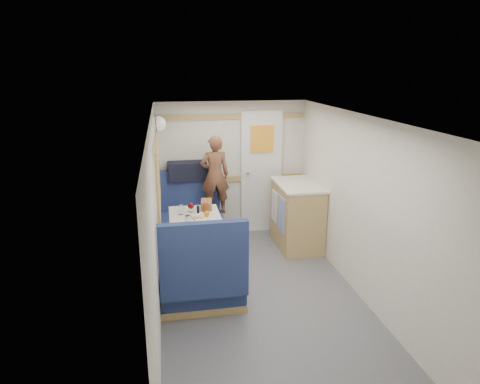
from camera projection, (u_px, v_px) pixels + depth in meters
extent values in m
plane|color=#515156|center=(265.00, 308.00, 4.56)|extent=(4.50, 4.50, 0.00)
plane|color=silver|center=(269.00, 120.00, 3.99)|extent=(4.50, 4.50, 0.00)
cube|color=silver|center=(232.00, 169.00, 6.40)|extent=(2.20, 0.02, 2.00)
cube|color=silver|center=(155.00, 227.00, 4.09)|extent=(0.02, 4.50, 2.00)
cube|color=silver|center=(369.00, 214.00, 4.47)|extent=(0.02, 4.50, 2.00)
cube|color=tan|center=(232.00, 179.00, 6.43)|extent=(2.15, 0.02, 0.08)
cube|color=tan|center=(231.00, 117.00, 6.16)|extent=(2.15, 0.02, 0.08)
cube|color=gray|center=(157.00, 176.00, 4.97)|extent=(0.04, 1.30, 0.72)
cube|color=white|center=(261.00, 173.00, 6.47)|extent=(0.62, 0.04, 1.86)
cube|color=yellow|center=(262.00, 139.00, 6.29)|extent=(0.34, 0.03, 0.40)
cylinder|color=silver|center=(248.00, 173.00, 6.38)|extent=(0.04, 0.10, 0.04)
cube|color=white|center=(195.00, 219.00, 5.20)|extent=(0.62, 0.92, 0.04)
cylinder|color=silver|center=(196.00, 245.00, 5.30)|extent=(0.08, 0.08, 0.66)
cylinder|color=silver|center=(197.00, 270.00, 5.39)|extent=(0.36, 0.36, 0.03)
cube|color=navy|center=(192.00, 231.00, 6.09)|extent=(0.88, 0.50, 0.45)
cube|color=navy|center=(190.00, 197.00, 6.23)|extent=(0.88, 0.10, 0.80)
cube|color=tan|center=(192.00, 243.00, 6.14)|extent=(0.90, 0.52, 0.08)
cube|color=navy|center=(202.00, 286.00, 4.58)|extent=(0.88, 0.50, 0.45)
cube|color=navy|center=(204.00, 261.00, 4.19)|extent=(0.88, 0.10, 0.80)
cube|color=tan|center=(203.00, 301.00, 4.63)|extent=(0.90, 0.52, 0.08)
cube|color=tan|center=(189.00, 181.00, 6.20)|extent=(0.90, 0.14, 0.04)
sphere|color=white|center=(158.00, 124.00, 5.63)|extent=(0.20, 0.20, 0.20)
cube|color=tan|center=(297.00, 216.00, 6.04)|extent=(0.54, 0.90, 0.90)
cube|color=silver|center=(298.00, 185.00, 5.91)|extent=(0.56, 0.92, 0.03)
cube|color=#5972B2|center=(281.00, 214.00, 5.79)|extent=(0.01, 0.30, 0.48)
cube|color=silver|center=(275.00, 206.00, 6.13)|extent=(0.01, 0.28, 0.44)
imported|color=brown|center=(215.00, 175.00, 6.00)|extent=(0.42, 0.29, 1.12)
cube|color=black|center=(187.00, 171.00, 6.16)|extent=(0.56, 0.28, 0.26)
cube|color=white|center=(205.00, 218.00, 5.12)|extent=(0.35, 0.41, 0.02)
sphere|color=orange|center=(207.00, 214.00, 5.15)|extent=(0.07, 0.07, 0.07)
cube|color=#E5C784|center=(198.00, 217.00, 5.10)|extent=(0.10, 0.07, 0.03)
cylinder|color=white|center=(191.00, 216.00, 5.23)|extent=(0.06, 0.06, 0.01)
cylinder|color=white|center=(191.00, 212.00, 5.22)|extent=(0.01, 0.01, 0.10)
sphere|color=#47070F|center=(191.00, 206.00, 5.19)|extent=(0.08, 0.08, 0.08)
cylinder|color=white|center=(188.00, 220.00, 4.94)|extent=(0.07, 0.07, 0.11)
cylinder|color=silver|center=(181.00, 210.00, 5.27)|extent=(0.07, 0.07, 0.12)
cylinder|color=white|center=(191.00, 208.00, 5.36)|extent=(0.07, 0.07, 0.11)
cylinder|color=brown|center=(206.00, 208.00, 5.37)|extent=(0.07, 0.07, 0.11)
cylinder|color=black|center=(198.00, 210.00, 5.32)|extent=(0.03, 0.03, 0.09)
cylinder|color=silver|center=(194.00, 210.00, 5.30)|extent=(0.04, 0.04, 0.09)
cube|color=olive|center=(206.00, 205.00, 5.49)|extent=(0.16, 0.26, 0.10)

